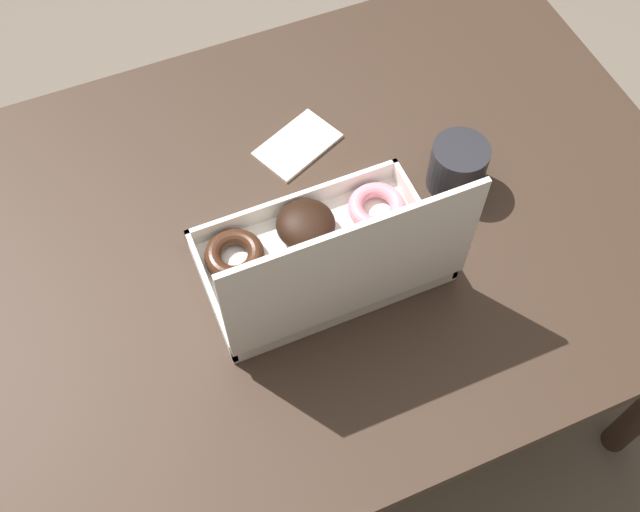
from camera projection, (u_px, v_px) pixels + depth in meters
name	position (u px, v px, depth m)	size (l,w,h in m)	color
ground_plane	(317.00, 382.00, 1.82)	(8.00, 8.00, 0.00)	#6B6054
dining_table	(316.00, 250.00, 1.29)	(1.25, 0.90, 0.70)	#38281E
donut_box	(321.00, 261.00, 1.12)	(0.36, 0.23, 0.26)	silver
coffee_mug	(458.00, 166.00, 1.21)	(0.09, 0.09, 0.09)	#232328
paper_napkin	(297.00, 145.00, 1.29)	(0.16, 0.14, 0.01)	silver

